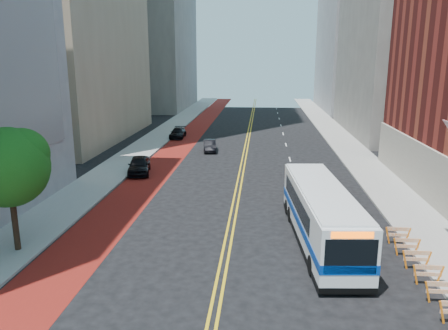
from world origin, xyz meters
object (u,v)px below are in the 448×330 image
at_px(car_c, 178,133).
at_px(car_a, 139,165).
at_px(street_tree, 9,164).
at_px(transit_bus, 321,214).
at_px(car_b, 210,146).

bearing_deg(car_c, car_a, -91.11).
distance_m(street_tree, transit_bus, 16.99).
height_order(transit_bus, car_c, transit_bus).
bearing_deg(street_tree, car_a, 83.44).
xyz_separation_m(car_a, car_b, (5.23, 10.46, -0.15)).
bearing_deg(street_tree, car_b, 75.31).
bearing_deg(transit_bus, car_b, 106.00).
relative_size(car_a, car_c, 1.06).
bearing_deg(car_a, street_tree, -107.74).
xyz_separation_m(car_a, car_c, (0.00, 18.63, -0.15)).
relative_size(transit_bus, car_c, 2.74).
bearing_deg(car_b, street_tree, -113.25).
xyz_separation_m(street_tree, car_c, (1.94, 35.51, -4.27)).
xyz_separation_m(car_b, car_c, (-5.23, 8.17, 0.00)).
height_order(street_tree, car_a, street_tree).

